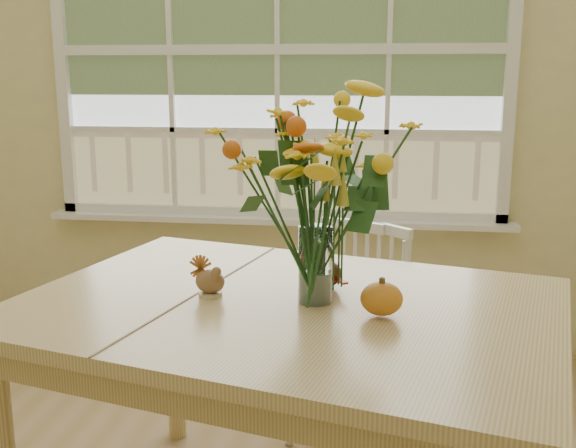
# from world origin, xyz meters

# --- Properties ---
(wall_back) EXTENTS (4.00, 0.02, 2.70)m
(wall_back) POSITION_xyz_m (0.00, 2.25, 1.35)
(wall_back) COLOR beige
(wall_back) RESTS_ON floor
(window) EXTENTS (2.42, 0.12, 1.74)m
(window) POSITION_xyz_m (0.00, 2.21, 1.53)
(window) COLOR silver
(window) RESTS_ON wall_back
(dining_table) EXTENTS (1.71, 1.41, 0.80)m
(dining_table) POSITION_xyz_m (0.27, 0.61, 0.71)
(dining_table) COLOR tan
(dining_table) RESTS_ON floor
(windsor_chair) EXTENTS (0.52, 0.51, 0.84)m
(windsor_chair) POSITION_xyz_m (0.44, 1.34, 0.48)
(windsor_chair) COLOR white
(windsor_chair) RESTS_ON floor
(flower_vase) EXTENTS (0.45, 0.45, 0.54)m
(flower_vase) POSITION_xyz_m (0.35, 0.62, 1.13)
(flower_vase) COLOR white
(flower_vase) RESTS_ON dining_table
(pumpkin) EXTENTS (0.11, 0.11, 0.09)m
(pumpkin) POSITION_xyz_m (0.53, 0.52, 0.85)
(pumpkin) COLOR #BE6416
(pumpkin) RESTS_ON dining_table
(turkey_figurine) EXTENTS (0.09, 0.07, 0.11)m
(turkey_figurine) POSITION_xyz_m (0.04, 0.62, 0.84)
(turkey_figurine) COLOR #CCB78C
(turkey_figurine) RESTS_ON dining_table
(dark_gourd) EXTENTS (0.13, 0.12, 0.08)m
(dark_gourd) POSITION_xyz_m (0.37, 0.75, 0.84)
(dark_gourd) COLOR #38160F
(dark_gourd) RESTS_ON dining_table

